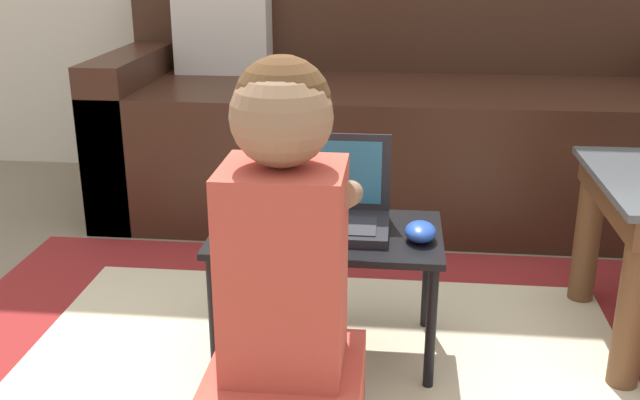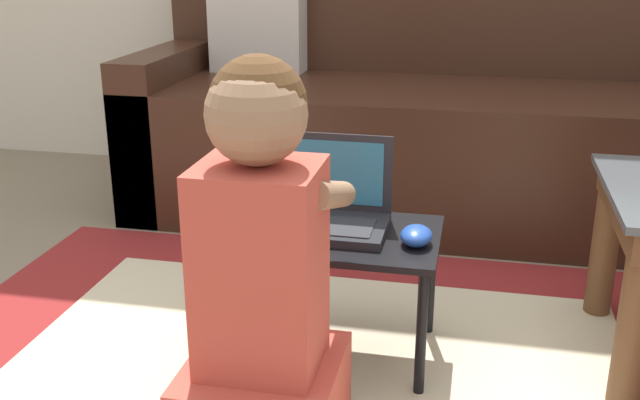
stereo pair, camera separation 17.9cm
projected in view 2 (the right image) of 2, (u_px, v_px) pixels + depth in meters
ground_plane at (292, 383)px, 1.74m from camera, size 16.00×16.00×0.00m
area_rug at (307, 392)px, 1.70m from camera, size 2.04×1.67×0.01m
couch at (431, 129)px, 2.76m from camera, size 2.17×0.80×0.86m
laptop_desk at (325, 247)px, 1.78m from camera, size 0.54×0.33×0.32m
laptop at (322, 212)px, 1.78m from camera, size 0.31×0.20×0.21m
computer_mouse at (416, 235)px, 1.69m from camera, size 0.07×0.10×0.04m
person_seated at (262, 282)px, 1.42m from camera, size 0.30×0.45×0.79m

